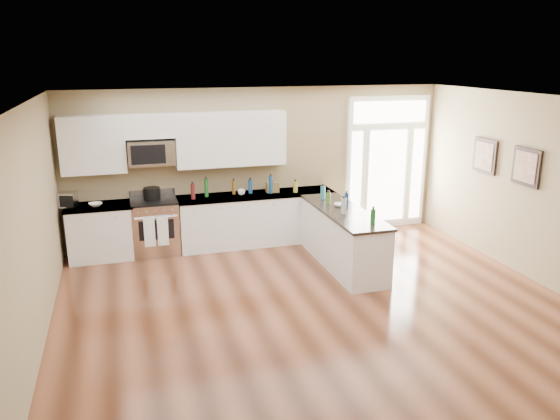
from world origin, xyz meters
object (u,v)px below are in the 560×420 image
at_px(stockpot, 152,193).
at_px(toaster_oven, 67,200).
at_px(kitchen_range, 155,227).
at_px(peninsula_cabinet, 343,240).

distance_m(stockpot, toaster_oven, 1.37).
bearing_deg(kitchen_range, peninsula_cabinet, -26.59).
relative_size(stockpot, toaster_oven, 0.99).
xyz_separation_m(kitchen_range, stockpot, (-0.02, 0.09, 0.58)).
distance_m(peninsula_cabinet, toaster_oven, 4.56).
bearing_deg(stockpot, peninsula_cabinet, -27.82).
bearing_deg(kitchen_range, toaster_oven, 179.13).
distance_m(peninsula_cabinet, stockpot, 3.35).
bearing_deg(stockpot, kitchen_range, -79.12).
relative_size(peninsula_cabinet, toaster_oven, 8.03).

